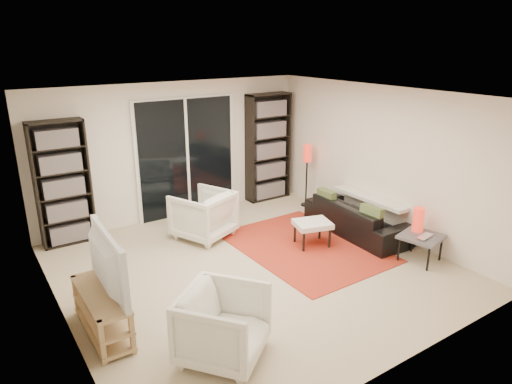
% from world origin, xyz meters
% --- Properties ---
extents(floor, '(5.00, 5.00, 0.00)m').
position_xyz_m(floor, '(0.00, 0.00, 0.00)').
color(floor, beige).
rests_on(floor, ground).
extents(wall_back, '(5.00, 0.02, 2.40)m').
position_xyz_m(wall_back, '(0.00, 2.50, 1.20)').
color(wall_back, white).
rests_on(wall_back, ground).
extents(wall_front, '(5.00, 0.02, 2.40)m').
position_xyz_m(wall_front, '(0.00, -2.50, 1.20)').
color(wall_front, white).
rests_on(wall_front, ground).
extents(wall_left, '(0.02, 5.00, 2.40)m').
position_xyz_m(wall_left, '(-2.50, 0.00, 1.20)').
color(wall_left, white).
rests_on(wall_left, ground).
extents(wall_right, '(0.02, 5.00, 2.40)m').
position_xyz_m(wall_right, '(2.50, 0.00, 1.20)').
color(wall_right, white).
rests_on(wall_right, ground).
extents(ceiling, '(5.00, 5.00, 0.02)m').
position_xyz_m(ceiling, '(0.00, 0.00, 2.40)').
color(ceiling, white).
rests_on(ceiling, wall_back).
extents(sliding_door, '(1.92, 0.08, 2.16)m').
position_xyz_m(sliding_door, '(0.20, 2.46, 1.05)').
color(sliding_door, white).
rests_on(sliding_door, ground).
extents(bookshelf_left, '(0.80, 0.30, 1.95)m').
position_xyz_m(bookshelf_left, '(-1.95, 2.33, 0.98)').
color(bookshelf_left, black).
rests_on(bookshelf_left, ground).
extents(bookshelf_right, '(0.90, 0.30, 2.10)m').
position_xyz_m(bookshelf_right, '(1.90, 2.33, 1.05)').
color(bookshelf_right, black).
rests_on(bookshelf_right, ground).
extents(tv_stand, '(0.36, 1.13, 0.50)m').
position_xyz_m(tv_stand, '(-2.20, -0.35, 0.26)').
color(tv_stand, tan).
rests_on(tv_stand, floor).
extents(tv, '(0.19, 1.18, 0.68)m').
position_xyz_m(tv, '(-2.18, -0.35, 0.84)').
color(tv, black).
rests_on(tv, tv_stand).
extents(rug, '(1.85, 2.49, 0.01)m').
position_xyz_m(rug, '(1.04, 0.12, 0.01)').
color(rug, '#B42F1C').
rests_on(rug, floor).
extents(sofa, '(0.83, 1.92, 0.55)m').
position_xyz_m(sofa, '(2.10, 0.07, 0.28)').
color(sofa, black).
rests_on(sofa, floor).
extents(armchair_back, '(1.09, 1.10, 0.77)m').
position_xyz_m(armchair_back, '(-0.08, 1.34, 0.39)').
color(armchair_back, white).
rests_on(armchair_back, floor).
extents(armchair_front, '(1.12, 1.12, 0.74)m').
position_xyz_m(armchair_front, '(-1.30, -1.43, 0.37)').
color(armchair_front, white).
rests_on(armchair_front, floor).
extents(ottoman, '(0.64, 0.58, 0.40)m').
position_xyz_m(ottoman, '(1.17, 0.10, 0.34)').
color(ottoman, white).
rests_on(ottoman, floor).
extents(side_table, '(0.66, 0.66, 0.40)m').
position_xyz_m(side_table, '(2.13, -1.17, 0.36)').
color(side_table, '#4F5055').
rests_on(side_table, floor).
extents(laptop, '(0.33, 0.25, 0.02)m').
position_xyz_m(laptop, '(2.12, -1.28, 0.41)').
color(laptop, silver).
rests_on(laptop, side_table).
extents(table_lamp, '(0.16, 0.16, 0.36)m').
position_xyz_m(table_lamp, '(2.21, -1.03, 0.58)').
color(table_lamp, red).
rests_on(table_lamp, side_table).
extents(floor_lamp, '(0.18, 0.18, 1.21)m').
position_xyz_m(floor_lamp, '(2.25, 1.56, 0.90)').
color(floor_lamp, black).
rests_on(floor_lamp, floor).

